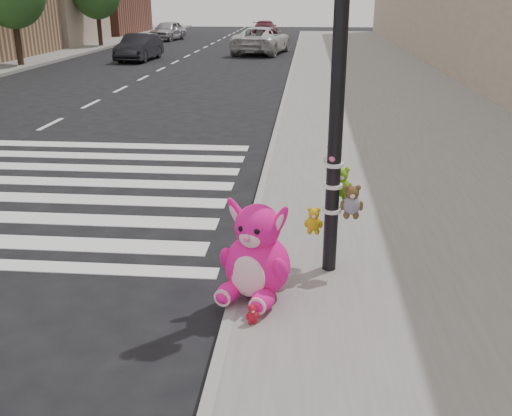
% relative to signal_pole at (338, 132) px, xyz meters
% --- Properties ---
extents(ground, '(120.00, 120.00, 0.00)m').
position_rel_signal_pole_xyz_m(ground, '(-2.62, -1.81, -1.81)').
color(ground, black).
rests_on(ground, ground).
extents(sidewalk_near, '(7.00, 80.00, 0.14)m').
position_rel_signal_pole_xyz_m(sidewalk_near, '(2.38, 8.19, -1.74)').
color(sidewalk_near, slate).
rests_on(sidewalk_near, ground).
extents(curb_edge, '(0.12, 80.00, 0.15)m').
position_rel_signal_pole_xyz_m(curb_edge, '(-1.07, 8.19, -1.74)').
color(curb_edge, gray).
rests_on(curb_edge, ground).
extents(signal_pole, '(0.67, 0.50, 4.00)m').
position_rel_signal_pole_xyz_m(signal_pole, '(0.00, 0.00, 0.00)').
color(signal_pole, black).
rests_on(signal_pole, sidewalk_near).
extents(pink_bunny, '(0.90, 0.98, 1.11)m').
position_rel_signal_pole_xyz_m(pink_bunny, '(-0.83, -0.76, -1.22)').
color(pink_bunny, '#FF1593').
rests_on(pink_bunny, sidewalk_near).
extents(red_teddy, '(0.17, 0.14, 0.21)m').
position_rel_signal_pole_xyz_m(red_teddy, '(-0.82, -1.31, -1.57)').
color(red_teddy, red).
rests_on(red_teddy, sidewalk_near).
extents(car_dark_far, '(1.64, 4.16, 1.35)m').
position_rel_signal_pole_xyz_m(car_dark_far, '(-9.12, 23.78, -1.14)').
color(car_dark_far, black).
rests_on(car_dark_far, ground).
extents(car_white_near, '(3.39, 5.82, 1.52)m').
position_rel_signal_pole_xyz_m(car_white_near, '(-3.06, 28.02, -1.05)').
color(car_white_near, silver).
rests_on(car_white_near, ground).
extents(car_maroon_near, '(1.88, 4.45, 1.28)m').
position_rel_signal_pole_xyz_m(car_maroon_near, '(-3.93, 42.48, -1.17)').
color(car_maroon_near, maroon).
rests_on(car_maroon_near, ground).
extents(car_silver_deep, '(2.33, 4.38, 1.42)m').
position_rel_signal_pole_xyz_m(car_silver_deep, '(-10.95, 37.84, -1.10)').
color(car_silver_deep, '#AAA9AE').
rests_on(car_silver_deep, ground).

